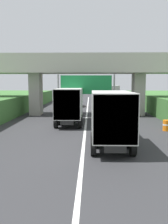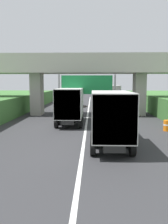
# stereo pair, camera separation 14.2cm
# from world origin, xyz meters

# --- Properties ---
(lane_centre_stripe) EXTENTS (0.20, 89.22, 0.01)m
(lane_centre_stripe) POSITION_xyz_m (0.00, 24.61, 0.00)
(lane_centre_stripe) COLOR white
(lane_centre_stripe) RESTS_ON ground
(overpass_bridge) EXTENTS (40.00, 4.80, 7.31)m
(overpass_bridge) POSITION_xyz_m (0.00, 30.76, 5.46)
(overpass_bridge) COLOR #ADA89E
(overpass_bridge) RESTS_ON ground
(overhead_highway_sign) EXTENTS (5.88, 0.18, 4.81)m
(overhead_highway_sign) POSITION_xyz_m (0.00, 25.61, 3.50)
(overhead_highway_sign) COLOR slate
(overhead_highway_sign) RESTS_ON ground
(truck_blue) EXTENTS (2.44, 7.30, 3.44)m
(truck_blue) POSITION_xyz_m (5.16, 52.79, 1.93)
(truck_blue) COLOR black
(truck_blue) RESTS_ON ground
(truck_black) EXTENTS (2.44, 7.30, 3.44)m
(truck_black) POSITION_xyz_m (-1.52, 23.94, 1.93)
(truck_black) COLOR black
(truck_black) RESTS_ON ground
(truck_white) EXTENTS (2.44, 7.30, 3.44)m
(truck_white) POSITION_xyz_m (1.67, 15.82, 1.93)
(truck_white) COLOR black
(truck_white) RESTS_ON ground
(car_orange) EXTENTS (1.86, 4.10, 1.72)m
(car_orange) POSITION_xyz_m (-1.93, 41.62, 0.86)
(car_orange) COLOR orange
(car_orange) RESTS_ON ground
(construction_barrel_4) EXTENTS (0.57, 0.57, 0.90)m
(construction_barrel_4) POSITION_xyz_m (6.73, 20.67, 0.46)
(construction_barrel_4) COLOR orange
(construction_barrel_4) RESTS_ON ground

